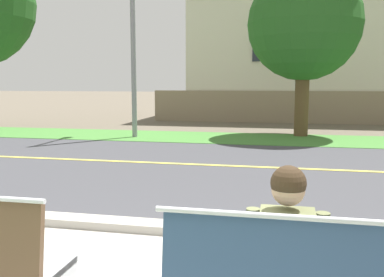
{
  "coord_description": "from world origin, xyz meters",
  "views": [
    {
      "loc": [
        1.12,
        -2.32,
        1.76
      ],
      "look_at": [
        -0.07,
        3.32,
        1.0
      ],
      "focal_mm": 39.7,
      "sensor_mm": 36.0,
      "label": 1
    }
  ],
  "objects": [
    {
      "name": "ground_plane",
      "position": [
        0.0,
        8.0,
        0.0
      ],
      "size": [
        140.0,
        140.0,
        0.0
      ],
      "primitive_type": "plane",
      "color": "#665B4C"
    },
    {
      "name": "road_centre_line",
      "position": [
        0.0,
        6.5,
        0.01
      ],
      "size": [
        48.0,
        0.14,
        0.01
      ],
      "primitive_type": "cube",
      "color": "#E0CC4C",
      "rests_on": "ground_plane"
    },
    {
      "name": "garden_wall",
      "position": [
        1.87,
        16.69,
        0.7
      ],
      "size": [
        13.0,
        0.36,
        1.4
      ],
      "primitive_type": "cube",
      "color": "gray",
      "rests_on": "ground_plane"
    },
    {
      "name": "shade_tree_left",
      "position": [
        1.87,
        11.99,
        3.89
      ],
      "size": [
        3.63,
        3.63,
        6.0
      ],
      "color": "brown",
      "rests_on": "ground_plane"
    },
    {
      "name": "curb_edge",
      "position": [
        0.0,
        2.35,
        0.06
      ],
      "size": [
        44.0,
        0.3,
        0.11
      ],
      "primitive_type": "cube",
      "color": "#ADA89E",
      "rests_on": "ground_plane"
    },
    {
      "name": "house_across_street",
      "position": [
        3.25,
        19.89,
        3.37
      ],
      "size": [
        13.93,
        6.91,
        6.65
      ],
      "color": "beige",
      "rests_on": "ground_plane"
    },
    {
      "name": "street_asphalt",
      "position": [
        0.0,
        6.5,
        0.0
      ],
      "size": [
        52.0,
        8.0,
        0.01
      ],
      "primitive_type": "cube",
      "color": "#424247",
      "rests_on": "ground_plane"
    },
    {
      "name": "far_verge_grass",
      "position": [
        0.0,
        11.05,
        0.01
      ],
      "size": [
        48.0,
        2.8,
        0.02
      ],
      "primitive_type": "cube",
      "color": "#478438",
      "rests_on": "ground_plane"
    },
    {
      "name": "seated_person_olive",
      "position": [
        1.17,
        0.43,
        0.68
      ],
      "size": [
        0.52,
        0.68,
        1.25
      ],
      "color": "black",
      "rests_on": "ground_plane"
    }
  ]
}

